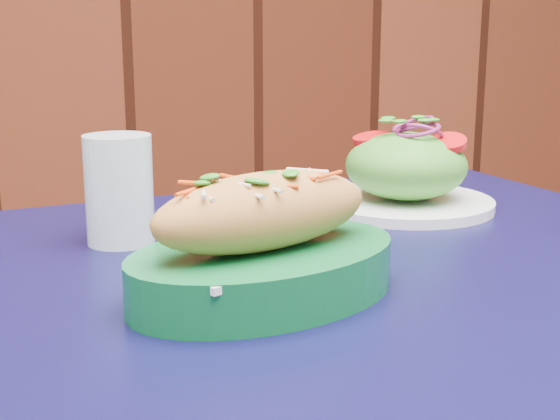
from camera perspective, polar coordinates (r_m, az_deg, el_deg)
name	(u,v)px	position (r m, az deg, el deg)	size (l,w,h in m)	color
cafe_table	(378,361)	(0.75, 7.21, -10.93)	(0.89, 0.89, 0.75)	black
banh_mi_basket	(264,246)	(0.64, -1.17, -2.65)	(0.28, 0.23, 0.11)	#0D5E2B
salad_plate	(406,173)	(0.96, 9.17, 2.67)	(0.22, 0.22, 0.11)	white
water_glass	(119,190)	(0.81, -11.68, 1.47)	(0.07, 0.07, 0.11)	silver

